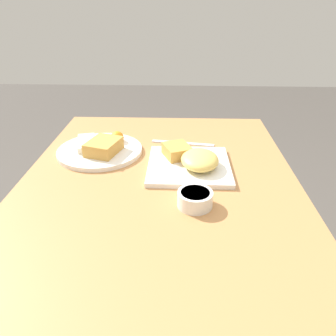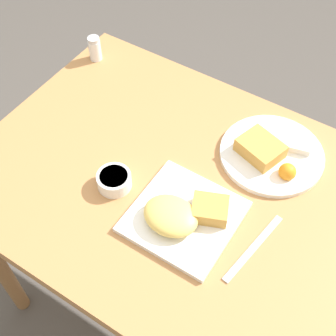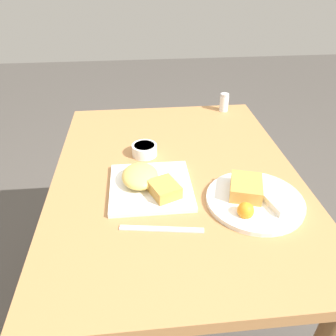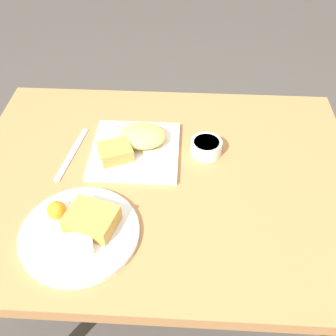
{
  "view_description": "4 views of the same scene",
  "coord_description": "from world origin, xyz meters",
  "px_view_note": "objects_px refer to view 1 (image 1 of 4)",
  "views": [
    {
      "loc": [
        -0.77,
        -0.05,
        1.2
      ],
      "look_at": [
        -0.02,
        -0.03,
        0.79
      ],
      "focal_mm": 35.0,
      "sensor_mm": 36.0,
      "label": 1
    },
    {
      "loc": [
        0.36,
        -0.59,
        1.69
      ],
      "look_at": [
        -0.02,
        0.01,
        0.77
      ],
      "focal_mm": 50.0,
      "sensor_mm": 36.0,
      "label": 2
    },
    {
      "loc": [
        0.85,
        -0.11,
        1.33
      ],
      "look_at": [
        0.04,
        -0.03,
        0.78
      ],
      "focal_mm": 35.0,
      "sensor_mm": 36.0,
      "label": 3
    },
    {
      "loc": [
        -0.05,
        0.71,
        1.47
      ],
      "look_at": [
        -0.02,
        0.01,
        0.77
      ],
      "focal_mm": 42.0,
      "sensor_mm": 36.0,
      "label": 4
    }
  ],
  "objects_px": {
    "plate_oval_far": "(101,148)",
    "sauce_ramekin": "(195,199)",
    "plate_square_near": "(191,161)",
    "butter_knife": "(183,143)"
  },
  "relations": [
    {
      "from": "butter_knife",
      "to": "plate_oval_far",
      "type": "bearing_deg",
      "value": 25.98
    },
    {
      "from": "plate_square_near",
      "to": "plate_oval_far",
      "type": "xyz_separation_m",
      "value": [
        0.09,
        0.29,
        -0.01
      ]
    },
    {
      "from": "plate_oval_far",
      "to": "sauce_ramekin",
      "type": "xyz_separation_m",
      "value": [
        -0.29,
        -0.29,
        0.0
      ]
    },
    {
      "from": "plate_oval_far",
      "to": "sauce_ramekin",
      "type": "bearing_deg",
      "value": -134.47
    },
    {
      "from": "sauce_ramekin",
      "to": "butter_knife",
      "type": "xyz_separation_m",
      "value": [
        0.37,
        0.03,
        -0.02
      ]
    },
    {
      "from": "plate_square_near",
      "to": "butter_knife",
      "type": "bearing_deg",
      "value": 7.73
    },
    {
      "from": "plate_square_near",
      "to": "butter_knife",
      "type": "height_order",
      "value": "plate_square_near"
    },
    {
      "from": "plate_oval_far",
      "to": "sauce_ramekin",
      "type": "distance_m",
      "value": 0.41
    },
    {
      "from": "plate_oval_far",
      "to": "sauce_ramekin",
      "type": "relative_size",
      "value": 3.16
    },
    {
      "from": "plate_square_near",
      "to": "plate_oval_far",
      "type": "relative_size",
      "value": 0.88
    }
  ]
}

